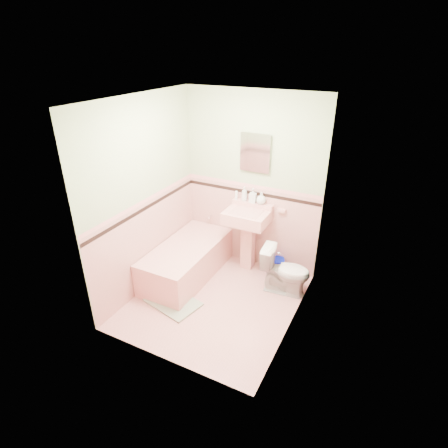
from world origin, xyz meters
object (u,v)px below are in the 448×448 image
at_px(soap_bottle_right, 261,198).
at_px(bucket, 277,265).
at_px(sink, 246,241).
at_px(shoe, 177,296).
at_px(medicine_cabinet, 255,153).
at_px(soap_bottle_mid, 253,195).
at_px(bathtub, 187,261).
at_px(soap_bottle_left, 244,194).
at_px(toilet, 286,271).

distance_m(soap_bottle_right, bucket, 1.03).
bearing_deg(sink, shoe, -115.03).
distance_m(medicine_cabinet, soap_bottle_mid, 0.60).
bearing_deg(bathtub, sink, 37.93).
distance_m(medicine_cabinet, soap_bottle_right, 0.63).
height_order(medicine_cabinet, soap_bottle_left, medicine_cabinet).
relative_size(sink, soap_bottle_mid, 4.62).
bearing_deg(soap_bottle_left, medicine_cabinet, 13.05).
bearing_deg(medicine_cabinet, bathtub, -132.58).
height_order(medicine_cabinet, shoe, medicine_cabinet).
xyz_separation_m(soap_bottle_right, shoe, (-0.63, -1.25, -1.03)).
height_order(toilet, bucket, toilet).
bearing_deg(soap_bottle_left, toilet, -28.70).
xyz_separation_m(sink, soap_bottle_mid, (0.00, 0.18, 0.63)).
distance_m(soap_bottle_right, toilet, 1.04).
bearing_deg(soap_bottle_mid, medicine_cabinet, 90.76).
height_order(soap_bottle_left, soap_bottle_right, soap_bottle_left).
xyz_separation_m(sink, soap_bottle_right, (0.13, 0.18, 0.62)).
relative_size(sink, shoe, 6.92).
relative_size(soap_bottle_left, soap_bottle_right, 1.22).
height_order(medicine_cabinet, soap_bottle_right, medicine_cabinet).
height_order(soap_bottle_mid, shoe, soap_bottle_mid).
height_order(medicine_cabinet, toilet, medicine_cabinet).
distance_m(soap_bottle_mid, shoe, 1.71).
height_order(bathtub, soap_bottle_left, soap_bottle_left).
bearing_deg(medicine_cabinet, bucket, -10.58).
xyz_separation_m(soap_bottle_left, soap_bottle_right, (0.26, 0.00, -0.02)).
bearing_deg(soap_bottle_mid, shoe, -111.81).
height_order(sink, toilet, sink).
height_order(sink, shoe, sink).
bearing_deg(soap_bottle_left, shoe, -106.53).
bearing_deg(soap_bottle_right, soap_bottle_mid, 180.00).
bearing_deg(bathtub, shoe, -71.84).
bearing_deg(sink, soap_bottle_mid, 89.87).
relative_size(bathtub, sink, 1.60).
distance_m(bucket, shoe, 1.53).
xyz_separation_m(soap_bottle_mid, soap_bottle_right, (0.13, 0.00, -0.02)).
relative_size(toilet, bucket, 3.02).
bearing_deg(bucket, soap_bottle_right, 170.55).
height_order(soap_bottle_left, shoe, soap_bottle_left).
height_order(sink, bucket, sink).
bearing_deg(soap_bottle_right, shoe, -116.58).
bearing_deg(toilet, shoe, 119.13).
bearing_deg(bucket, shoe, -128.18).
bearing_deg(shoe, medicine_cabinet, 76.29).
bearing_deg(shoe, sink, 72.59).
distance_m(medicine_cabinet, bucket, 1.66).
xyz_separation_m(medicine_cabinet, soap_bottle_mid, (0.00, -0.03, -0.60)).
bearing_deg(bathtub, toilet, 11.10).
relative_size(bathtub, soap_bottle_right, 8.85).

